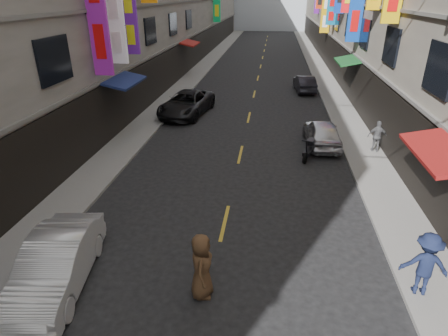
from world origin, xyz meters
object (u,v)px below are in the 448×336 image
(scooter_far_right, at_px, (309,149))
(pedestrian_rnear, at_px, (425,264))
(car_right_mid, at_px, (322,133))
(car_left_far, at_px, (187,103))
(car_left_mid, at_px, (56,265))
(pedestrian_crossing, at_px, (202,266))
(car_right_far, at_px, (305,83))
(pedestrian_rfar, at_px, (377,136))

(scooter_far_right, relative_size, pedestrian_rnear, 0.99)
(car_right_mid, bearing_deg, car_left_far, -31.30)
(scooter_far_right, distance_m, car_left_far, 9.48)
(car_left_far, distance_m, pedestrian_rnear, 17.53)
(scooter_far_right, distance_m, car_left_mid, 12.00)
(pedestrian_crossing, bearing_deg, car_right_far, -14.40)
(car_right_far, bearing_deg, scooter_far_right, 81.56)
(car_right_mid, bearing_deg, pedestrian_rfar, 159.86)
(car_left_far, xyz_separation_m, pedestrian_rnear, (9.40, -14.79, 0.28))
(car_left_far, xyz_separation_m, car_right_far, (7.87, 7.30, -0.10))
(car_right_mid, bearing_deg, scooter_far_right, 64.27)
(scooter_far_right, xyz_separation_m, car_right_far, (0.62, 13.40, 0.18))
(pedestrian_rfar, bearing_deg, car_left_far, -22.59)
(scooter_far_right, relative_size, car_left_far, 0.34)
(car_left_mid, bearing_deg, car_right_far, 62.10)
(car_right_mid, height_order, pedestrian_crossing, pedestrian_crossing)
(car_left_mid, bearing_deg, pedestrian_rnear, -3.70)
(pedestrian_rnear, xyz_separation_m, pedestrian_rfar, (1.10, 9.68, -0.12))
(scooter_far_right, distance_m, car_right_far, 13.42)
(car_right_far, distance_m, pedestrian_crossing, 23.14)
(pedestrian_rfar, bearing_deg, car_right_far, -74.68)
(car_right_far, xyz_separation_m, pedestrian_rnear, (1.53, -22.09, 0.38))
(pedestrian_crossing, bearing_deg, car_right_mid, -24.79)
(pedestrian_rfar, height_order, pedestrian_crossing, pedestrian_crossing)
(car_right_mid, height_order, pedestrian_rnear, pedestrian_rnear)
(scooter_far_right, xyz_separation_m, pedestrian_rnear, (2.15, -8.69, 0.56))
(car_right_far, distance_m, pedestrian_rfar, 12.69)
(car_right_mid, distance_m, car_right_far, 11.63)
(pedestrian_rnear, height_order, pedestrian_rfar, pedestrian_rnear)
(pedestrian_rnear, height_order, pedestrian_crossing, pedestrian_rnear)
(car_right_mid, relative_size, pedestrian_rnear, 2.24)
(car_left_mid, distance_m, car_right_mid, 13.87)
(car_left_mid, bearing_deg, pedestrian_rfar, 36.16)
(pedestrian_rnear, bearing_deg, scooter_far_right, -69.42)
(scooter_far_right, bearing_deg, car_left_mid, 71.29)
(car_left_far, bearing_deg, pedestrian_crossing, -67.04)
(car_left_mid, relative_size, pedestrian_rfar, 2.76)
(car_right_far, bearing_deg, car_left_far, 37.05)
(car_left_mid, relative_size, car_right_far, 1.11)
(car_left_far, height_order, pedestrian_crossing, pedestrian_crossing)
(car_left_far, xyz_separation_m, pedestrian_crossing, (3.85, -15.49, 0.19))
(car_left_far, bearing_deg, car_right_far, 51.84)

